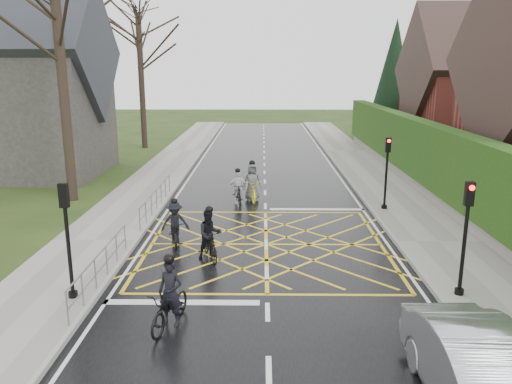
{
  "coord_description": "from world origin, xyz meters",
  "views": [
    {
      "loc": [
        -0.15,
        -16.48,
        5.96
      ],
      "look_at": [
        -0.38,
        2.4,
        1.3
      ],
      "focal_mm": 35.0,
      "sensor_mm": 36.0,
      "label": 1
    }
  ],
  "objects_px": {
    "cyclist_mid": "(175,228)",
    "cyclist_front": "(238,191)",
    "cyclist_lead": "(252,187)",
    "car": "(484,379)",
    "cyclist_rear": "(170,303)",
    "cyclist_back": "(210,239)"
  },
  "relations": [
    {
      "from": "cyclist_mid",
      "to": "cyclist_front",
      "type": "xyz_separation_m",
      "value": [
        1.94,
        5.35,
        0.01
      ]
    },
    {
      "from": "cyclist_mid",
      "to": "cyclist_lead",
      "type": "xyz_separation_m",
      "value": [
        2.57,
        5.97,
        0.06
      ]
    },
    {
      "from": "cyclist_front",
      "to": "car",
      "type": "bearing_deg",
      "value": -83.56
    },
    {
      "from": "cyclist_lead",
      "to": "cyclist_front",
      "type": "bearing_deg",
      "value": -145.21
    },
    {
      "from": "cyclist_front",
      "to": "cyclist_lead",
      "type": "xyz_separation_m",
      "value": [
        0.64,
        0.62,
        0.05
      ]
    },
    {
      "from": "cyclist_rear",
      "to": "car",
      "type": "height_order",
      "value": "cyclist_rear"
    },
    {
      "from": "car",
      "to": "cyclist_mid",
      "type": "bearing_deg",
      "value": 126.17
    },
    {
      "from": "cyclist_back",
      "to": "car",
      "type": "height_order",
      "value": "cyclist_back"
    },
    {
      "from": "cyclist_back",
      "to": "cyclist_lead",
      "type": "xyz_separation_m",
      "value": [
        1.22,
        7.33,
        -0.0
      ]
    },
    {
      "from": "cyclist_mid",
      "to": "car",
      "type": "distance_m",
      "value": 11.24
    },
    {
      "from": "cyclist_rear",
      "to": "car",
      "type": "xyz_separation_m",
      "value": [
        6.01,
        -3.15,
        0.18
      ]
    },
    {
      "from": "cyclist_back",
      "to": "cyclist_mid",
      "type": "distance_m",
      "value": 1.92
    },
    {
      "from": "cyclist_front",
      "to": "cyclist_mid",
      "type": "bearing_deg",
      "value": -122.63
    },
    {
      "from": "cyclist_rear",
      "to": "cyclist_mid",
      "type": "distance_m",
      "value": 5.79
    },
    {
      "from": "car",
      "to": "cyclist_lead",
      "type": "bearing_deg",
      "value": 104.58
    },
    {
      "from": "cyclist_mid",
      "to": "cyclist_lead",
      "type": "relative_size",
      "value": 0.87
    },
    {
      "from": "cyclist_lead",
      "to": "cyclist_mid",
      "type": "bearing_deg",
      "value": -122.94
    },
    {
      "from": "cyclist_rear",
      "to": "car",
      "type": "distance_m",
      "value": 6.79
    },
    {
      "from": "car",
      "to": "cyclist_back",
      "type": "bearing_deg",
      "value": 124.72
    },
    {
      "from": "cyclist_rear",
      "to": "cyclist_front",
      "type": "height_order",
      "value": "cyclist_rear"
    },
    {
      "from": "cyclist_mid",
      "to": "cyclist_front",
      "type": "height_order",
      "value": "cyclist_front"
    },
    {
      "from": "cyclist_rear",
      "to": "cyclist_lead",
      "type": "height_order",
      "value": "cyclist_lead"
    }
  ]
}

